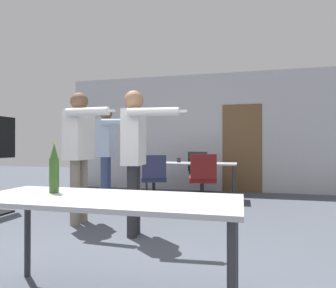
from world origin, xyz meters
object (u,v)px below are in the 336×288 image
office_chair_far_left (154,181)px  person_near_casual (80,144)px  office_chair_far_right (201,174)px  office_chair_side_rolled (202,182)px  person_left_plaid (135,146)px  person_right_polo (107,145)px  beer_bottle (54,169)px  drink_cup (179,160)px

office_chair_far_left → person_near_casual: bearing=-127.8°
office_chair_far_right → office_chair_side_rolled: (0.21, -1.43, -0.01)m
person_left_plaid → office_chair_far_right: size_ratio=1.83×
person_right_polo → beer_bottle: bearing=9.1°
office_chair_far_right → person_near_casual: bearing=-96.2°
person_left_plaid → office_chair_far_left: bearing=-174.6°
office_chair_far_right → office_chair_far_left: office_chair_far_right is taller
person_left_plaid → person_right_polo: bearing=-150.1°
office_chair_far_left → person_left_plaid: bearing=-97.7°
person_near_casual → person_right_polo: 1.41m
person_left_plaid → beer_bottle: person_left_plaid is taller
office_chair_far_right → drink_cup: 0.73m
person_left_plaid → office_chair_side_rolled: (0.57, 1.83, -0.63)m
person_left_plaid → person_near_casual: bearing=-115.3°
person_right_polo → office_chair_side_rolled: bearing=82.9°
person_left_plaid → office_chair_far_right: 3.34m
person_left_plaid → drink_cup: person_left_plaid is taller
person_near_casual → office_chair_side_rolled: bearing=137.3°
person_left_plaid → drink_cup: 2.77m
office_chair_far_left → person_right_polo: bearing=177.9°
person_left_plaid → office_chair_far_left: 2.11m
office_chair_far_right → beer_bottle: (-0.43, -4.75, 0.45)m
drink_cup → person_left_plaid: bearing=-89.1°
person_right_polo → drink_cup: (1.16, 1.01, -0.31)m
person_left_plaid → drink_cup: (-0.04, 2.75, -0.29)m
person_near_casual → beer_bottle: person_near_casual is taller
person_near_casual → beer_bottle: size_ratio=4.96×
office_chair_side_rolled → person_right_polo: bearing=169.4°
office_chair_far_right → drink_cup: office_chair_far_right is taller
person_near_casual → office_chair_far_left: bearing=163.1°
office_chair_side_rolled → person_left_plaid: bearing=-121.1°
office_chair_side_rolled → office_chair_far_right: bearing=84.8°
drink_cup → beer_bottle: bearing=-90.4°
beer_bottle → drink_cup: 4.23m
person_right_polo → drink_cup: size_ratio=19.09×
person_near_casual → office_chair_side_rolled: person_near_casual is taller
office_chair_side_rolled → beer_bottle: bearing=-114.8°
office_chair_far_right → office_chair_far_left: 1.47m
person_right_polo → beer_bottle: (1.13, -3.22, -0.19)m
office_chair_far_left → drink_cup: (0.31, 0.78, 0.36)m
office_chair_side_rolled → beer_bottle: size_ratio=2.55×
beer_bottle → office_chair_far_right: bearing=84.8°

